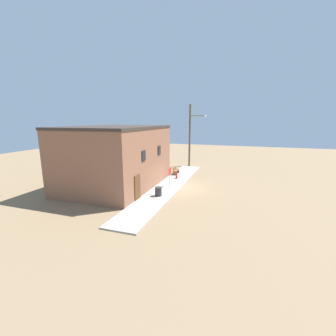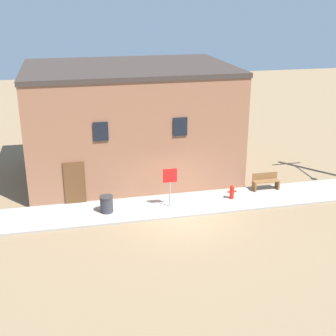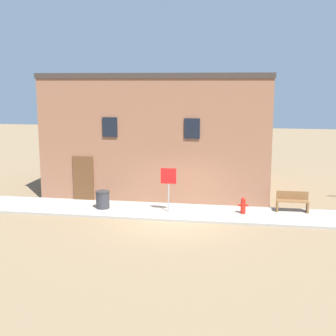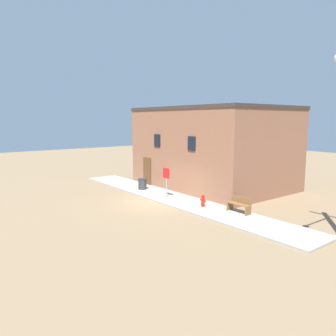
{
  "view_description": "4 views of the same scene",
  "coord_description": "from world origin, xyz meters",
  "px_view_note": "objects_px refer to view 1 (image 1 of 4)",
  "views": [
    {
      "loc": [
        -20.87,
        -5.58,
        6.63
      ],
      "look_at": [
        -0.44,
        1.28,
        2.0
      ],
      "focal_mm": 24.0,
      "sensor_mm": 36.0,
      "label": 1
    },
    {
      "loc": [
        -4.95,
        -18.55,
        9.58
      ],
      "look_at": [
        -0.44,
        1.28,
        2.0
      ],
      "focal_mm": 50.0,
      "sensor_mm": 36.0,
      "label": 2
    },
    {
      "loc": [
        2.81,
        -18.2,
        5.68
      ],
      "look_at": [
        -0.44,
        1.28,
        2.0
      ],
      "focal_mm": 50.0,
      "sensor_mm": 36.0,
      "label": 3
    },
    {
      "loc": [
        16.24,
        -11.57,
        5.1
      ],
      "look_at": [
        -0.44,
        1.28,
        2.0
      ],
      "focal_mm": 35.0,
      "sensor_mm": 36.0,
      "label": 4
    }
  ],
  "objects_px": {
    "stop_sign": "(170,173)",
    "trash_bin": "(158,191)",
    "fire_hydrant": "(177,176)",
    "utility_pole": "(191,134)",
    "bench": "(176,171)"
  },
  "relations": [
    {
      "from": "stop_sign",
      "to": "bench",
      "type": "xyz_separation_m",
      "value": [
        5.29,
        0.97,
        -0.92
      ]
    },
    {
      "from": "stop_sign",
      "to": "utility_pole",
      "type": "xyz_separation_m",
      "value": [
        11.25,
        0.56,
        3.24
      ]
    },
    {
      "from": "stop_sign",
      "to": "bench",
      "type": "relative_size",
      "value": 1.41
    },
    {
      "from": "utility_pole",
      "to": "fire_hydrant",
      "type": "bearing_deg",
      "value": -177.75
    },
    {
      "from": "stop_sign",
      "to": "trash_bin",
      "type": "distance_m",
      "value": 3.13
    },
    {
      "from": "trash_bin",
      "to": "stop_sign",
      "type": "bearing_deg",
      "value": -1.72
    },
    {
      "from": "trash_bin",
      "to": "utility_pole",
      "type": "xyz_separation_m",
      "value": [
        14.23,
        0.47,
        4.19
      ]
    },
    {
      "from": "bench",
      "to": "utility_pole",
      "type": "height_order",
      "value": "utility_pole"
    },
    {
      "from": "stop_sign",
      "to": "trash_bin",
      "type": "height_order",
      "value": "stop_sign"
    },
    {
      "from": "fire_hydrant",
      "to": "stop_sign",
      "type": "relative_size",
      "value": 0.37
    },
    {
      "from": "stop_sign",
      "to": "trash_bin",
      "type": "bearing_deg",
      "value": 178.28
    },
    {
      "from": "fire_hydrant",
      "to": "utility_pole",
      "type": "xyz_separation_m",
      "value": [
        8.07,
        0.32,
        4.23
      ]
    },
    {
      "from": "utility_pole",
      "to": "bench",
      "type": "bearing_deg",
      "value": 176.06
    },
    {
      "from": "fire_hydrant",
      "to": "stop_sign",
      "type": "xyz_separation_m",
      "value": [
        -3.19,
        -0.25,
        0.99
      ]
    },
    {
      "from": "stop_sign",
      "to": "trash_bin",
      "type": "relative_size",
      "value": 2.45
    }
  ]
}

